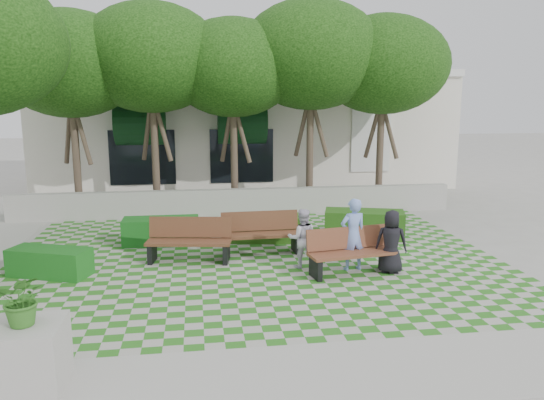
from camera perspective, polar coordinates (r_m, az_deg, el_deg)
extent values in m
plane|color=gray|center=(12.29, -1.31, -7.81)|extent=(90.00, 90.00, 0.00)
plane|color=#2B721E|center=(13.23, -1.84, -6.41)|extent=(12.00, 12.00, 0.00)
cube|color=#9E9B93|center=(8.02, 2.99, -18.46)|extent=(16.00, 2.00, 0.01)
cube|color=#9E9B93|center=(18.15, -3.70, -0.22)|extent=(15.00, 0.36, 0.90)
cube|color=brown|center=(12.14, 8.61, -5.71)|extent=(2.05, 0.92, 0.07)
cube|color=brown|center=(12.30, 8.07, -4.03)|extent=(1.98, 0.46, 0.50)
cube|color=black|center=(11.86, 4.72, -7.29)|extent=(0.20, 0.56, 0.48)
cube|color=black|center=(12.61, 12.20, -6.40)|extent=(0.20, 0.56, 0.48)
cube|color=#4E2D1A|center=(13.59, -1.14, -3.75)|extent=(2.03, 0.69, 0.07)
cube|color=#4E2D1A|center=(13.80, -1.34, -2.23)|extent=(2.02, 0.22, 0.51)
cube|color=black|center=(13.55, -4.88, -4.96)|extent=(0.13, 0.56, 0.49)
cube|color=black|center=(13.83, 2.54, -4.61)|extent=(0.13, 0.56, 0.49)
cube|color=#4F2C1B|center=(13.04, -8.95, -4.49)|extent=(2.11, 0.94, 0.07)
cube|color=#4F2C1B|center=(13.24, -8.77, -2.88)|extent=(2.03, 0.47, 0.51)
cube|color=black|center=(13.29, -12.77, -5.50)|extent=(0.20, 0.58, 0.50)
cube|color=black|center=(12.99, -4.96, -5.66)|extent=(0.20, 0.58, 0.50)
cube|color=#1E4713|center=(15.43, 9.88, -2.57)|extent=(2.39, 1.49, 0.78)
cube|color=#234D14|center=(14.85, -0.62, -3.03)|extent=(2.19, 1.17, 0.73)
cube|color=#154F1A|center=(14.88, -11.84, -3.27)|extent=(2.05, 0.83, 0.72)
cube|color=#155219|center=(12.99, -22.79, -6.18)|extent=(1.94, 1.31, 0.63)
cube|color=#9E9B93|center=(8.22, -24.73, -15.10)|extent=(0.95, 0.95, 0.94)
imported|color=#326F22|center=(7.90, -25.22, -9.60)|extent=(0.67, 0.58, 0.74)
imported|color=#7B98E0|center=(12.38, 8.69, -3.69)|extent=(0.67, 0.49, 1.70)
imported|color=black|center=(12.38, 12.71, -4.40)|extent=(0.83, 0.69, 1.46)
imported|color=silver|center=(12.48, 3.26, -4.13)|extent=(0.73, 0.60, 1.41)
cylinder|color=#47382B|center=(19.70, -20.29, 4.04)|extent=(0.26, 0.26, 3.64)
ellipsoid|color=#1E4C11|center=(19.62, -20.93, 13.50)|extent=(4.80, 4.80, 3.60)
cylinder|color=#47382B|center=(19.31, -12.43, 4.59)|extent=(0.26, 0.26, 3.81)
ellipsoid|color=#1E4C11|center=(19.25, -12.85, 14.69)|extent=(5.00, 5.00, 3.75)
cylinder|color=#47382B|center=(19.32, -4.08, 4.48)|extent=(0.26, 0.26, 3.58)
ellipsoid|color=#1E4C11|center=(19.23, -4.22, 14.00)|extent=(4.60, 4.60, 3.45)
cylinder|color=#47382B|center=(19.71, 4.09, 5.10)|extent=(0.26, 0.26, 3.92)
ellipsoid|color=#1E4C11|center=(19.67, 4.23, 15.30)|extent=(5.20, 5.20, 3.90)
cylinder|color=#47382B|center=(20.46, 11.52, 4.81)|extent=(0.26, 0.26, 3.70)
ellipsoid|color=#1E4C11|center=(20.39, 11.88, 14.06)|extent=(4.80, 4.80, 3.60)
cube|color=silver|center=(25.91, -2.97, 7.69)|extent=(18.00, 8.00, 5.00)
cube|color=white|center=(21.91, -2.04, 13.66)|extent=(18.00, 0.30, 0.30)
cube|color=black|center=(23.02, 10.56, 6.37)|extent=(1.40, 0.10, 2.40)
cylinder|color=#0E3516|center=(21.86, -13.92, 8.11)|extent=(3.00, 1.80, 1.80)
cube|color=black|center=(21.96, -13.76, 4.46)|extent=(2.60, 0.08, 2.20)
cylinder|color=#0E3516|center=(21.84, -3.31, 8.40)|extent=(3.00, 1.80, 1.80)
cube|color=black|center=(21.94, -3.27, 4.75)|extent=(2.60, 0.08, 2.20)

